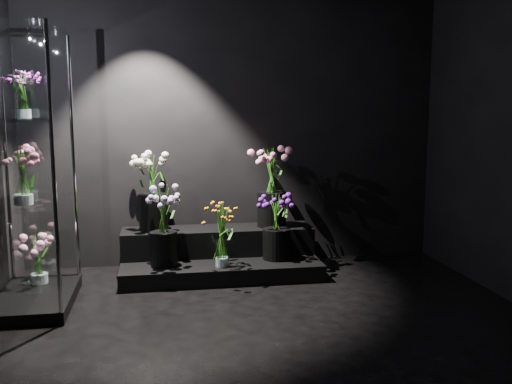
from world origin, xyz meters
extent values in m
plane|color=black|center=(0.00, 0.00, 0.00)|extent=(4.00, 4.00, 0.00)
plane|color=black|center=(0.00, 2.00, 1.40)|extent=(4.00, 0.00, 4.00)
plane|color=black|center=(0.00, -2.00, 1.40)|extent=(4.00, 0.00, 4.00)
cube|color=black|center=(-0.19, 1.55, 0.07)|extent=(1.78, 0.79, 0.15)
cube|color=black|center=(-0.19, 1.75, 0.27)|extent=(1.78, 0.40, 0.25)
cube|color=black|center=(-1.69, 0.99, 0.05)|extent=(0.57, 0.95, 0.10)
cube|color=white|center=(-1.69, 0.99, 0.81)|extent=(0.51, 0.89, 0.01)
cube|color=white|center=(-1.69, 0.99, 1.43)|extent=(0.51, 0.89, 0.01)
cylinder|color=white|center=(-0.20, 1.30, 0.27)|extent=(0.12, 0.12, 0.23)
cylinder|color=black|center=(-0.70, 1.42, 0.30)|extent=(0.24, 0.24, 0.30)
cylinder|color=black|center=(0.31, 1.47, 0.29)|extent=(0.25, 0.25, 0.28)
cylinder|color=black|center=(-0.79, 1.75, 0.57)|extent=(0.26, 0.26, 0.34)
cylinder|color=black|center=(0.32, 1.74, 0.56)|extent=(0.27, 0.27, 0.33)
cylinder|color=white|center=(-1.70, 0.84, 0.93)|extent=(0.14, 0.14, 0.22)
cylinder|color=white|center=(-1.73, 1.15, 1.54)|extent=(0.11, 0.11, 0.21)
cylinder|color=white|center=(-1.71, 1.23, 0.22)|extent=(0.15, 0.15, 0.24)
camera|label=1|loc=(-0.71, -3.49, 1.53)|focal=40.00mm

